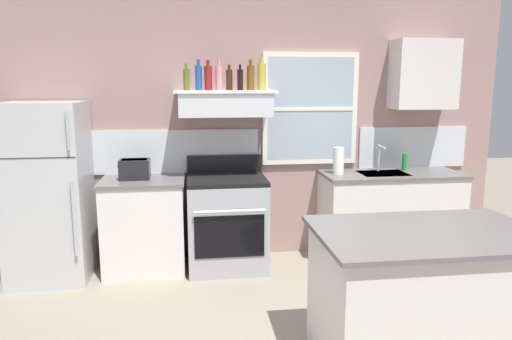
{
  "coord_description": "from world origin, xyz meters",
  "views": [
    {
      "loc": [
        -0.57,
        -2.64,
        1.81
      ],
      "look_at": [
        -0.05,
        1.2,
        1.1
      ],
      "focal_mm": 33.22,
      "sensor_mm": 36.0,
      "label": 1
    }
  ],
  "objects_px": {
    "bottle_balsamic_dark": "(240,79)",
    "bottle_champagne_gold_foil": "(262,76)",
    "kitchen_island": "(424,299)",
    "toaster": "(135,169)",
    "bottle_amber_wine": "(250,77)",
    "bottle_olive_oil_square": "(187,79)",
    "refrigerator": "(48,192)",
    "bottle_rose_pink": "(219,77)",
    "paper_towel_roll": "(338,161)",
    "dish_soap_bottle": "(405,162)",
    "bottle_red_label_wine": "(208,78)",
    "bottle_brown_stout": "(229,80)",
    "stove_range": "(227,222)",
    "bottle_blue_liqueur": "(199,77)"
  },
  "relations": [
    {
      "from": "paper_towel_roll",
      "to": "dish_soap_bottle",
      "type": "bearing_deg",
      "value": 7.61
    },
    {
      "from": "bottle_olive_oil_square",
      "to": "bottle_amber_wine",
      "type": "xyz_separation_m",
      "value": [
        0.61,
        0.06,
        0.02
      ]
    },
    {
      "from": "toaster",
      "to": "kitchen_island",
      "type": "bearing_deg",
      "value": -43.67
    },
    {
      "from": "refrigerator",
      "to": "bottle_amber_wine",
      "type": "xyz_separation_m",
      "value": [
        1.9,
        0.13,
        1.04
      ]
    },
    {
      "from": "bottle_balsamic_dark",
      "to": "bottle_amber_wine",
      "type": "height_order",
      "value": "bottle_amber_wine"
    },
    {
      "from": "bottle_rose_pink",
      "to": "stove_range",
      "type": "bearing_deg",
      "value": -64.53
    },
    {
      "from": "bottle_olive_oil_square",
      "to": "bottle_red_label_wine",
      "type": "distance_m",
      "value": 0.21
    },
    {
      "from": "bottle_champagne_gold_foil",
      "to": "paper_towel_roll",
      "type": "distance_m",
      "value": 1.14
    },
    {
      "from": "paper_towel_roll",
      "to": "dish_soap_bottle",
      "type": "distance_m",
      "value": 0.76
    },
    {
      "from": "kitchen_island",
      "to": "bottle_champagne_gold_foil",
      "type": "bearing_deg",
      "value": 111.18
    },
    {
      "from": "bottle_brown_stout",
      "to": "bottle_amber_wine",
      "type": "xyz_separation_m",
      "value": [
        0.2,
        -0.01,
        0.02
      ]
    },
    {
      "from": "toaster",
      "to": "paper_towel_roll",
      "type": "bearing_deg",
      "value": -0.26
    },
    {
      "from": "bottle_balsamic_dark",
      "to": "bottle_champagne_gold_foil",
      "type": "distance_m",
      "value": 0.22
    },
    {
      "from": "dish_soap_bottle",
      "to": "paper_towel_roll",
      "type": "bearing_deg",
      "value": -172.39
    },
    {
      "from": "bottle_amber_wine",
      "to": "paper_towel_roll",
      "type": "height_order",
      "value": "bottle_amber_wine"
    },
    {
      "from": "bottle_blue_liqueur",
      "to": "bottle_amber_wine",
      "type": "relative_size",
      "value": 1.0
    },
    {
      "from": "bottle_amber_wine",
      "to": "dish_soap_bottle",
      "type": "relative_size",
      "value": 1.61
    },
    {
      "from": "toaster",
      "to": "bottle_amber_wine",
      "type": "distance_m",
      "value": 1.41
    },
    {
      "from": "bottle_rose_pink",
      "to": "bottle_red_label_wine",
      "type": "bearing_deg",
      "value": -167.55
    },
    {
      "from": "bottle_olive_oil_square",
      "to": "kitchen_island",
      "type": "height_order",
      "value": "bottle_olive_oil_square"
    },
    {
      "from": "refrigerator",
      "to": "bottle_balsamic_dark",
      "type": "xyz_separation_m",
      "value": [
        1.79,
        0.08,
        1.02
      ]
    },
    {
      "from": "bottle_champagne_gold_foil",
      "to": "paper_towel_roll",
      "type": "height_order",
      "value": "bottle_champagne_gold_foil"
    },
    {
      "from": "bottle_red_label_wine",
      "to": "bottle_olive_oil_square",
      "type": "bearing_deg",
      "value": -168.34
    },
    {
      "from": "bottle_rose_pink",
      "to": "bottle_amber_wine",
      "type": "distance_m",
      "value": 0.3
    },
    {
      "from": "bottle_champagne_gold_foil",
      "to": "refrigerator",
      "type": "bearing_deg",
      "value": -176.25
    },
    {
      "from": "bottle_brown_stout",
      "to": "bottle_champagne_gold_foil",
      "type": "distance_m",
      "value": 0.32
    },
    {
      "from": "dish_soap_bottle",
      "to": "bottle_champagne_gold_foil",
      "type": "bearing_deg",
      "value": -178.92
    },
    {
      "from": "bottle_olive_oil_square",
      "to": "bottle_brown_stout",
      "type": "distance_m",
      "value": 0.41
    },
    {
      "from": "stove_range",
      "to": "bottle_champagne_gold_foil",
      "type": "relative_size",
      "value": 3.47
    },
    {
      "from": "bottle_champagne_gold_foil",
      "to": "kitchen_island",
      "type": "bearing_deg",
      "value": -68.82
    },
    {
      "from": "kitchen_island",
      "to": "refrigerator",
      "type": "bearing_deg",
      "value": 146.53
    },
    {
      "from": "bottle_blue_liqueur",
      "to": "kitchen_island",
      "type": "relative_size",
      "value": 0.21
    },
    {
      "from": "bottle_olive_oil_square",
      "to": "bottle_balsamic_dark",
      "type": "height_order",
      "value": "bottle_olive_oil_square"
    },
    {
      "from": "bottle_olive_oil_square",
      "to": "paper_towel_roll",
      "type": "distance_m",
      "value": 1.69
    },
    {
      "from": "bottle_rose_pink",
      "to": "bottle_champagne_gold_foil",
      "type": "height_order",
      "value": "bottle_champagne_gold_foil"
    },
    {
      "from": "bottle_blue_liqueur",
      "to": "paper_towel_roll",
      "type": "distance_m",
      "value": 1.61
    },
    {
      "from": "bottle_brown_stout",
      "to": "bottle_amber_wine",
      "type": "height_order",
      "value": "bottle_amber_wine"
    },
    {
      "from": "stove_range",
      "to": "kitchen_island",
      "type": "relative_size",
      "value": 0.78
    },
    {
      "from": "bottle_balsamic_dark",
      "to": "bottle_amber_wine",
      "type": "xyz_separation_m",
      "value": [
        0.1,
        0.05,
        0.02
      ]
    },
    {
      "from": "bottle_red_label_wine",
      "to": "dish_soap_bottle",
      "type": "height_order",
      "value": "bottle_red_label_wine"
    },
    {
      "from": "toaster",
      "to": "bottle_olive_oil_square",
      "type": "xyz_separation_m",
      "value": [
        0.51,
        -0.0,
        0.84
      ]
    },
    {
      "from": "bottle_blue_liqueur",
      "to": "bottle_olive_oil_square",
      "type": "bearing_deg",
      "value": -153.15
    },
    {
      "from": "refrigerator",
      "to": "bottle_champagne_gold_foil",
      "type": "relative_size",
      "value": 5.24
    },
    {
      "from": "bottle_blue_liqueur",
      "to": "dish_soap_bottle",
      "type": "distance_m",
      "value": 2.3
    },
    {
      "from": "bottle_brown_stout",
      "to": "refrigerator",
      "type": "bearing_deg",
      "value": -175.45
    },
    {
      "from": "stove_range",
      "to": "bottle_balsamic_dark",
      "type": "height_order",
      "value": "bottle_balsamic_dark"
    },
    {
      "from": "refrigerator",
      "to": "dish_soap_bottle",
      "type": "relative_size",
      "value": 9.15
    },
    {
      "from": "kitchen_island",
      "to": "paper_towel_roll",
      "type": "bearing_deg",
      "value": 89.7
    },
    {
      "from": "bottle_red_label_wine",
      "to": "dish_soap_bottle",
      "type": "relative_size",
      "value": 1.57
    },
    {
      "from": "stove_range",
      "to": "bottle_rose_pink",
      "type": "bearing_deg",
      "value": 115.47
    }
  ]
}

